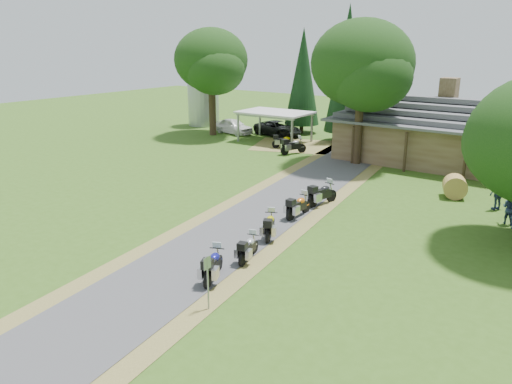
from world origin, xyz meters
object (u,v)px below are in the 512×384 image
Objects in this scene: hay_bale at (455,187)px; motorcycle_row_b at (249,247)px; motorcycle_row_a at (213,264)px; motorcycle_row_e at (322,193)px; silo at (203,94)px; car_white_sedan at (233,124)px; motorcycle_carport_a at (284,141)px; motorcycle_row_d at (299,205)px; motorcycle_carport_b at (293,145)px; carport at (275,127)px; car_dark_suv at (278,125)px; motorcycle_row_c at (270,224)px; lodge at (483,134)px.

motorcycle_row_b is at bearing -108.14° from hay_bale.
motorcycle_row_a is at bearing -105.90° from hay_bale.
silo is at bearing 67.45° from motorcycle_row_e.
car_white_sedan is 2.98× the size of motorcycle_carport_a.
motorcycle_carport_b is at bearing 33.87° from motorcycle_row_d.
motorcycle_row_a is 1.43× the size of hay_bale.
carport is at bearing 16.86° from motorcycle_row_b.
motorcycle_row_a is at bearing -131.48° from motorcycle_carport_b.
silo is 30.70m from motorcycle_row_d.
car_dark_suv is 2.92× the size of motorcycle_row_d.
carport is 5.57m from car_white_sedan.
silo reaches higher than carport.
car_dark_suv is at bearing 88.99° from motorcycle_carport_a.
carport reaches higher than motorcycle_row_c.
motorcycle_carport_b is at bearing 12.04° from motorcycle_row_b.
motorcycle_carport_a is 1.41× the size of hay_bale.
motorcycle_carport_b reaches higher than motorcycle_row_e.
carport is at bearing 38.41° from motorcycle_row_d.
carport is at bearing -177.44° from lodge.
motorcycle_row_b is 0.89× the size of motorcycle_row_d.
motorcycle_row_b is (-4.06, -22.74, -1.87)m from lodge.
motorcycle_row_d is (12.34, -16.16, -0.71)m from carport.
motorcycle_row_c is at bearing 0.58° from motorcycle_row_b.
car_white_sedan reaches higher than motorcycle_row_c.
lodge reaches higher than motorcycle_row_b.
lodge is 28.98m from silo.
car_white_sedan is 24.65m from motorcycle_row_d.
motorcycle_row_c is 18.05m from motorcycle_carport_b.
motorcycle_row_a is at bearing -136.66° from car_dark_suv.
motorcycle_carport_a is 2.40m from motorcycle_carport_b.
car_white_sedan is at bearing 119.97° from motorcycle_carport_a.
motorcycle_row_d is 1.43× the size of hay_bale.
motorcycle_row_e is 1.09× the size of motorcycle_carport_a.
hay_bale is at bearing -100.71° from car_white_sedan.
motorcycle_row_b is at bearing -134.44° from car_dark_suv.
motorcycle_row_e is (-1.01, 10.54, 0.05)m from motorcycle_row_a.
hay_bale is at bearing -83.20° from motorcycle_carport_b.
lodge is 10.45× the size of motorcycle_row_e.
motorcycle_carport_b is at bearing -41.68° from carport.
lodge reaches higher than hay_bale.
motorcycle_row_a is (-4.10, -24.98, -1.80)m from lodge.
motorcycle_carport_a is at bearing -42.21° from carport.
motorcycle_row_e is (-1.04, 8.31, 0.12)m from motorcycle_row_b.
carport is 25.74m from motorcycle_row_b.
motorcycle_row_a is 1.12× the size of motorcycle_row_b.
car_dark_suv is 2.98× the size of motorcycle_row_c.
motorcycle_carport_b is (-13.32, -4.24, -1.73)m from lodge.
motorcycle_row_e reaches higher than motorcycle_carport_a.
motorcycle_row_c reaches higher than motorcycle_row_b.
silo reaches higher than motorcycle_row_a.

